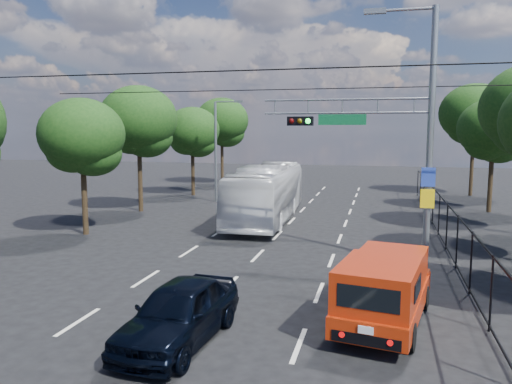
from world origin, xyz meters
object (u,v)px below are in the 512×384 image
(signal_mast, at_px, (396,126))
(red_pickup, at_px, (385,287))
(navy_hatchback, at_px, (179,312))
(white_bus, at_px, (267,193))
(white_van, at_px, (254,198))

(signal_mast, distance_m, red_pickup, 7.46)
(red_pickup, height_order, navy_hatchback, red_pickup)
(white_bus, distance_m, white_van, 3.87)
(red_pickup, xyz_separation_m, white_van, (-8.03, 17.44, -0.27))
(navy_hatchback, relative_size, white_bus, 0.39)
(white_van, bearing_deg, red_pickup, -72.37)
(red_pickup, bearing_deg, navy_hatchback, -153.86)
(red_pickup, distance_m, white_van, 19.20)
(signal_mast, bearing_deg, white_bus, 130.37)
(signal_mast, height_order, red_pickup, signal_mast)
(white_bus, bearing_deg, white_van, 113.13)
(white_van, bearing_deg, navy_hatchback, -87.94)
(navy_hatchback, distance_m, white_bus, 16.49)
(navy_hatchback, bearing_deg, white_bus, 99.77)
(red_pickup, height_order, white_van, red_pickup)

